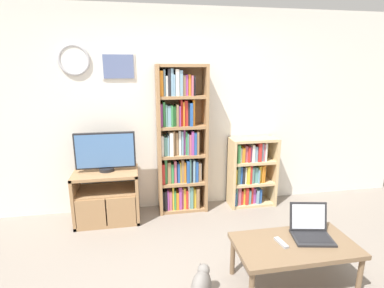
{
  "coord_description": "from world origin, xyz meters",
  "views": [
    {
      "loc": [
        -0.49,
        -1.95,
        1.87
      ],
      "look_at": [
        0.06,
        1.04,
        1.09
      ],
      "focal_mm": 28.0,
      "sensor_mm": 36.0,
      "label": 1
    }
  ],
  "objects_px": {
    "laptop": "(310,229)",
    "remote_near_laptop": "(281,243)",
    "bookshelf_tall": "(180,143)",
    "bookshelf_short": "(249,172)",
    "coffee_table": "(295,248)",
    "television": "(105,152)",
    "cat": "(202,285)",
    "tv_stand": "(107,196)"
  },
  "relations": [
    {
      "from": "bookshelf_short",
      "to": "bookshelf_tall",
      "type": "bearing_deg",
      "value": 179.43
    },
    {
      "from": "television",
      "to": "coffee_table",
      "type": "xyz_separation_m",
      "value": [
        1.68,
        -1.52,
        -0.52
      ]
    },
    {
      "from": "bookshelf_tall",
      "to": "cat",
      "type": "distance_m",
      "value": 1.85
    },
    {
      "from": "tv_stand",
      "to": "remote_near_laptop",
      "type": "bearing_deg",
      "value": -43.2
    },
    {
      "from": "tv_stand",
      "to": "bookshelf_tall",
      "type": "bearing_deg",
      "value": 8.62
    },
    {
      "from": "tv_stand",
      "to": "cat",
      "type": "bearing_deg",
      "value": -60.35
    },
    {
      "from": "television",
      "to": "coffee_table",
      "type": "relative_size",
      "value": 0.69
    },
    {
      "from": "bookshelf_tall",
      "to": "laptop",
      "type": "xyz_separation_m",
      "value": [
        0.94,
        -1.55,
        -0.44
      ]
    },
    {
      "from": "tv_stand",
      "to": "laptop",
      "type": "xyz_separation_m",
      "value": [
        1.88,
        -1.41,
        0.16
      ]
    },
    {
      "from": "laptop",
      "to": "bookshelf_short",
      "type": "bearing_deg",
      "value": 100.65
    },
    {
      "from": "laptop",
      "to": "remote_near_laptop",
      "type": "distance_m",
      "value": 0.32
    },
    {
      "from": "bookshelf_tall",
      "to": "coffee_table",
      "type": "height_order",
      "value": "bookshelf_tall"
    },
    {
      "from": "tv_stand",
      "to": "laptop",
      "type": "distance_m",
      "value": 2.35
    },
    {
      "from": "bookshelf_tall",
      "to": "laptop",
      "type": "height_order",
      "value": "bookshelf_tall"
    },
    {
      "from": "bookshelf_tall",
      "to": "cat",
      "type": "bearing_deg",
      "value": -92.5
    },
    {
      "from": "bookshelf_short",
      "to": "coffee_table",
      "type": "xyz_separation_m",
      "value": [
        -0.21,
        -1.62,
        -0.1
      ]
    },
    {
      "from": "bookshelf_short",
      "to": "coffee_table",
      "type": "distance_m",
      "value": 1.64
    },
    {
      "from": "coffee_table",
      "to": "television",
      "type": "bearing_deg",
      "value": 137.76
    },
    {
      "from": "bookshelf_short",
      "to": "laptop",
      "type": "relative_size",
      "value": 2.48
    },
    {
      "from": "bookshelf_short",
      "to": "cat",
      "type": "relative_size",
      "value": 2.0
    },
    {
      "from": "laptop",
      "to": "remote_near_laptop",
      "type": "xyz_separation_m",
      "value": [
        -0.31,
        -0.07,
        -0.06
      ]
    },
    {
      "from": "bookshelf_tall",
      "to": "laptop",
      "type": "relative_size",
      "value": 4.98
    },
    {
      "from": "television",
      "to": "coffee_table",
      "type": "bearing_deg",
      "value": -42.24
    },
    {
      "from": "coffee_table",
      "to": "remote_near_laptop",
      "type": "xyz_separation_m",
      "value": [
        -0.12,
        0.02,
        0.05
      ]
    },
    {
      "from": "television",
      "to": "laptop",
      "type": "distance_m",
      "value": 2.39
    },
    {
      "from": "tv_stand",
      "to": "cat",
      "type": "xyz_separation_m",
      "value": [
        0.87,
        -1.53,
        -0.18
      ]
    },
    {
      "from": "television",
      "to": "bookshelf_tall",
      "type": "distance_m",
      "value": 0.94
    },
    {
      "from": "bookshelf_tall",
      "to": "cat",
      "type": "relative_size",
      "value": 4.01
    },
    {
      "from": "laptop",
      "to": "cat",
      "type": "bearing_deg",
      "value": -161.87
    },
    {
      "from": "television",
      "to": "laptop",
      "type": "xyz_separation_m",
      "value": [
        1.87,
        -1.44,
        -0.41
      ]
    },
    {
      "from": "coffee_table",
      "to": "cat",
      "type": "relative_size",
      "value": 2.17
    },
    {
      "from": "bookshelf_tall",
      "to": "bookshelf_short",
      "type": "relative_size",
      "value": 2.01
    },
    {
      "from": "tv_stand",
      "to": "coffee_table",
      "type": "distance_m",
      "value": 2.26
    },
    {
      "from": "tv_stand",
      "to": "television",
      "type": "bearing_deg",
      "value": 64.74
    },
    {
      "from": "tv_stand",
      "to": "cat",
      "type": "relative_size",
      "value": 1.62
    },
    {
      "from": "coffee_table",
      "to": "laptop",
      "type": "bearing_deg",
      "value": 24.39
    },
    {
      "from": "television",
      "to": "bookshelf_short",
      "type": "height_order",
      "value": "television"
    },
    {
      "from": "television",
      "to": "remote_near_laptop",
      "type": "distance_m",
      "value": 2.22
    },
    {
      "from": "cat",
      "to": "television",
      "type": "bearing_deg",
      "value": 146.01
    },
    {
      "from": "laptop",
      "to": "coffee_table",
      "type": "bearing_deg",
      "value": -144.36
    },
    {
      "from": "laptop",
      "to": "remote_near_laptop",
      "type": "bearing_deg",
      "value": -155.86
    },
    {
      "from": "laptop",
      "to": "remote_near_laptop",
      "type": "relative_size",
      "value": 2.33
    }
  ]
}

